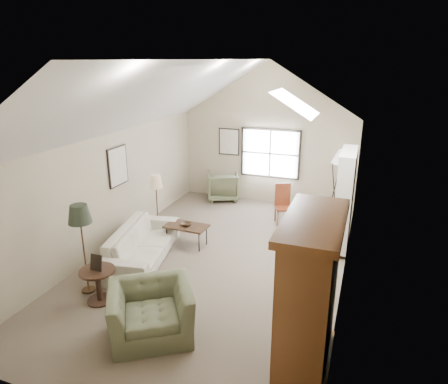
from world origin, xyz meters
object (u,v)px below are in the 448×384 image
(side_chair, at_px, (284,205))
(armchair_near, at_px, (151,312))
(armoire, at_px, (308,298))
(side_table, at_px, (99,286))
(armchair_far, at_px, (223,186))
(coffee_table, at_px, (187,235))
(sofa, at_px, (142,244))

(side_chair, bearing_deg, armchair_near, -124.03)
(armoire, bearing_deg, side_table, 174.21)
(armoire, height_order, armchair_near, armoire)
(armoire, relative_size, armchair_near, 1.80)
(armoire, height_order, armchair_far, armoire)
(armchair_near, xyz_separation_m, armchair_far, (-1.13, 6.19, 0.02))
(coffee_table, xyz_separation_m, side_table, (-0.48, -2.52, 0.06))
(sofa, distance_m, armchair_near, 2.49)
(armoire, relative_size, sofa, 0.90)
(sofa, relative_size, side_table, 3.99)
(coffee_table, bearing_deg, side_table, -100.75)
(sofa, relative_size, armchair_far, 2.67)
(armchair_near, relative_size, armchair_far, 1.34)
(armoire, bearing_deg, armchair_far, 119.32)
(armchair_far, bearing_deg, side_chair, 125.96)
(side_table, relative_size, side_chair, 0.59)
(armoire, bearing_deg, coffee_table, 137.09)
(armchair_near, distance_m, armchair_far, 6.30)
(armchair_far, height_order, side_table, armchair_far)
(armchair_near, height_order, coffee_table, armchair_near)
(sofa, bearing_deg, armchair_far, -15.12)
(sofa, relative_size, side_chair, 2.37)
(coffee_table, height_order, side_chair, side_chair)
(armoire, xyz_separation_m, armchair_near, (-2.29, -0.09, -0.70))
(sofa, xyz_separation_m, coffee_table, (0.58, 0.92, -0.11))
(sofa, height_order, armchair_near, armchair_near)
(side_table, bearing_deg, armoire, -5.79)
(armchair_near, xyz_separation_m, coffee_table, (-0.81, 2.98, -0.16))
(armchair_far, distance_m, side_chair, 2.43)
(side_chair, bearing_deg, coffee_table, -155.02)
(armchair_far, bearing_deg, armchair_near, 76.94)
(sofa, xyz_separation_m, armchair_far, (0.26, 4.14, 0.06))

